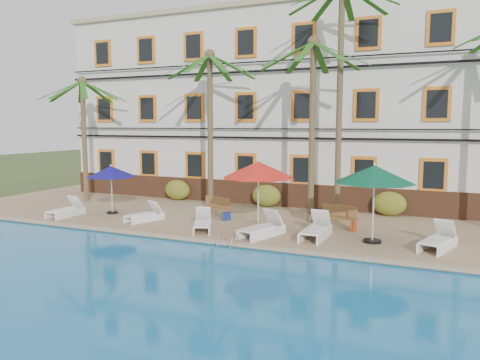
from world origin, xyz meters
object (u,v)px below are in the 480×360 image
at_px(palm_c, 312,103).
at_px(lounger_a, 66,210).
at_px(palm_a, 84,120).
at_px(lounger_f, 438,240).
at_px(lounger_b, 145,215).
at_px(bench_left, 217,208).
at_px(umbrella_green, 374,175).
at_px(pool_ladder, 228,245).
at_px(umbrella_blue, 111,172).
at_px(lounger_e, 316,229).
at_px(palm_b, 210,107).
at_px(lounger_d, 262,228).
at_px(lounger_c, 203,223).
at_px(palm_d, 340,71).
at_px(umbrella_red, 258,170).
at_px(bench_right, 339,217).

height_order(palm_c, lounger_a, palm_c).
height_order(palm_a, lounger_f, palm_a).
distance_m(lounger_b, bench_left, 3.13).
distance_m(umbrella_green, lounger_f, 2.99).
bearing_deg(bench_left, lounger_b, -145.60).
bearing_deg(pool_ladder, umbrella_green, 27.65).
xyz_separation_m(umbrella_blue, pool_ladder, (7.38, -3.03, -1.94)).
relative_size(lounger_e, lounger_f, 0.99).
bearing_deg(pool_ladder, bench_left, 120.98).
bearing_deg(palm_a, palm_b, 1.29).
xyz_separation_m(lounger_d, bench_left, (-3.04, 2.34, 0.16)).
height_order(umbrella_blue, umbrella_green, umbrella_green).
distance_m(palm_c, lounger_b, 8.51).
height_order(lounger_f, pool_ladder, lounger_f).
bearing_deg(bench_left, lounger_a, -159.92).
height_order(umbrella_green, lounger_e, umbrella_green).
xyz_separation_m(palm_c, lounger_a, (-10.43, -3.19, -4.71)).
distance_m(lounger_f, pool_ladder, 7.05).
height_order(lounger_c, lounger_f, lounger_f).
relative_size(palm_c, palm_d, 0.76).
height_order(lounger_b, pool_ladder, lounger_b).
distance_m(bench_left, pool_ladder, 4.67).
bearing_deg(lounger_d, bench_left, 142.37).
bearing_deg(lounger_a, lounger_e, 2.74).
distance_m(lounger_e, pool_ladder, 3.36).
bearing_deg(pool_ladder, palm_a, 153.87).
relative_size(lounger_d, lounger_f, 1.04).
bearing_deg(bench_left, lounger_d, -37.63).
height_order(umbrella_blue, pool_ladder, umbrella_blue).
height_order(palm_a, lounger_c, palm_a).
height_order(palm_b, bench_left, palm_b).
bearing_deg(umbrella_red, lounger_e, 1.32).
distance_m(palm_a, bench_right, 14.60).
bearing_deg(lounger_e, pool_ladder, -139.31).
height_order(umbrella_blue, lounger_d, umbrella_blue).
bearing_deg(lounger_a, pool_ladder, -10.52).
relative_size(umbrella_red, umbrella_green, 1.01).
xyz_separation_m(umbrella_green, lounger_f, (2.14, -0.04, -2.09)).
height_order(palm_d, umbrella_red, palm_d).
bearing_deg(palm_c, lounger_d, -106.82).
xyz_separation_m(umbrella_green, bench_right, (-1.53, 1.72, -1.93)).
relative_size(palm_a, bench_left, 4.22).
distance_m(palm_c, palm_d, 1.87).
bearing_deg(lounger_e, palm_b, 150.73).
height_order(lounger_f, bench_right, lounger_f).
distance_m(lounger_c, bench_right, 5.42).
distance_m(palm_a, lounger_c, 10.73).
relative_size(umbrella_blue, lounger_b, 1.24).
xyz_separation_m(palm_d, lounger_b, (-7.50, -3.52, -6.07)).
bearing_deg(lounger_e, umbrella_red, -178.68).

